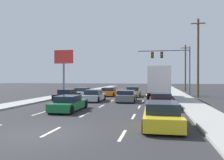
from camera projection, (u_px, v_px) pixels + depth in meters
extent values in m
plane|color=#2B2B2D|center=(124.00, 94.00, 34.83)|extent=(140.00, 140.00, 0.00)
cube|color=#9E9E99|center=(183.00, 98.00, 28.35)|extent=(2.43, 80.00, 0.14)
cube|color=#9E9E99|center=(61.00, 96.00, 31.50)|extent=(2.43, 80.00, 0.14)
cube|color=silver|center=(39.00, 113.00, 16.18)|extent=(0.14, 2.00, 0.01)
cube|color=silver|center=(66.00, 105.00, 21.09)|extent=(0.14, 2.00, 0.01)
cube|color=silver|center=(83.00, 100.00, 25.99)|extent=(0.14, 2.00, 0.01)
cube|color=silver|center=(95.00, 97.00, 30.90)|extent=(0.14, 2.00, 0.01)
cube|color=silver|center=(103.00, 94.00, 35.81)|extent=(0.14, 2.00, 0.01)
cube|color=silver|center=(110.00, 92.00, 40.71)|extent=(0.14, 2.00, 0.01)
cube|color=silver|center=(115.00, 91.00, 45.62)|extent=(0.14, 2.00, 0.01)
cube|color=silver|center=(119.00, 89.00, 50.52)|extent=(0.14, 2.00, 0.01)
cube|color=silver|center=(122.00, 88.00, 55.43)|extent=(0.14, 2.00, 0.01)
cube|color=silver|center=(51.00, 132.00, 10.62)|extent=(0.14, 2.00, 0.01)
cube|color=silver|center=(84.00, 115.00, 15.53)|extent=(0.14, 2.00, 0.01)
cube|color=silver|center=(102.00, 106.00, 20.43)|extent=(0.14, 2.00, 0.01)
cube|color=silver|center=(112.00, 101.00, 25.34)|extent=(0.14, 2.00, 0.01)
cube|color=silver|center=(119.00, 97.00, 30.24)|extent=(0.14, 2.00, 0.01)
cube|color=silver|center=(125.00, 94.00, 35.15)|extent=(0.14, 2.00, 0.01)
cube|color=silver|center=(128.00, 92.00, 40.05)|extent=(0.14, 2.00, 0.01)
cube|color=silver|center=(131.00, 91.00, 44.96)|extent=(0.14, 2.00, 0.01)
cube|color=silver|center=(134.00, 90.00, 49.86)|extent=(0.14, 2.00, 0.01)
cube|color=silver|center=(136.00, 89.00, 54.77)|extent=(0.14, 2.00, 0.01)
cube|color=silver|center=(122.00, 135.00, 9.96)|extent=(0.14, 2.00, 0.01)
cube|color=silver|center=(134.00, 116.00, 14.87)|extent=(0.14, 2.00, 0.01)
cube|color=silver|center=(139.00, 107.00, 19.77)|extent=(0.14, 2.00, 0.01)
cube|color=silver|center=(143.00, 101.00, 24.68)|extent=(0.14, 2.00, 0.01)
cube|color=silver|center=(145.00, 97.00, 29.59)|extent=(0.14, 2.00, 0.01)
cube|color=silver|center=(147.00, 95.00, 34.49)|extent=(0.14, 2.00, 0.01)
cube|color=silver|center=(148.00, 93.00, 39.40)|extent=(0.14, 2.00, 0.01)
cube|color=silver|center=(149.00, 91.00, 44.30)|extent=(0.14, 2.00, 0.01)
cube|color=silver|center=(149.00, 90.00, 49.21)|extent=(0.14, 2.00, 0.01)
cube|color=silver|center=(150.00, 89.00, 54.11)|extent=(0.14, 2.00, 0.01)
cube|color=white|center=(83.00, 93.00, 31.85)|extent=(1.88, 4.55, 0.55)
cube|color=#192333|center=(82.00, 89.00, 31.61)|extent=(1.64, 2.03, 0.50)
cylinder|color=black|center=(81.00, 93.00, 33.70)|extent=(0.23, 0.64, 0.64)
cylinder|color=black|center=(92.00, 93.00, 33.38)|extent=(0.23, 0.64, 0.64)
cylinder|color=black|center=(73.00, 95.00, 30.32)|extent=(0.23, 0.64, 0.64)
cylinder|color=black|center=(85.00, 95.00, 30.01)|extent=(0.23, 0.64, 0.64)
cube|color=black|center=(67.00, 97.00, 25.44)|extent=(1.78, 4.14, 0.63)
cube|color=#192333|center=(67.00, 91.00, 25.48)|extent=(1.57, 1.92, 0.51)
cylinder|color=black|center=(66.00, 97.00, 27.09)|extent=(0.22, 0.64, 0.64)
cylinder|color=black|center=(79.00, 97.00, 26.77)|extent=(0.22, 0.64, 0.64)
cylinder|color=black|center=(54.00, 99.00, 24.11)|extent=(0.22, 0.64, 0.64)
cylinder|color=black|center=(69.00, 99.00, 23.79)|extent=(0.22, 0.64, 0.64)
cube|color=orange|center=(109.00, 93.00, 32.05)|extent=(1.90, 4.18, 0.59)
cube|color=#192333|center=(109.00, 89.00, 31.82)|extent=(1.65, 2.02, 0.46)
cylinder|color=black|center=(106.00, 93.00, 33.72)|extent=(0.23, 0.64, 0.64)
cylinder|color=black|center=(117.00, 93.00, 33.37)|extent=(0.23, 0.64, 0.64)
cylinder|color=black|center=(101.00, 94.00, 30.73)|extent=(0.23, 0.64, 0.64)
cylinder|color=black|center=(113.00, 95.00, 30.37)|extent=(0.23, 0.64, 0.64)
cube|color=#B7BABF|center=(94.00, 97.00, 24.88)|extent=(1.85, 4.15, 0.61)
cube|color=#192333|center=(93.00, 92.00, 24.66)|extent=(1.61, 1.97, 0.51)
cylinder|color=black|center=(90.00, 97.00, 26.52)|extent=(0.23, 0.64, 0.64)
cylinder|color=black|center=(104.00, 97.00, 26.21)|extent=(0.23, 0.64, 0.64)
cylinder|color=black|center=(82.00, 99.00, 23.54)|extent=(0.23, 0.64, 0.64)
cylinder|color=black|center=(98.00, 100.00, 23.23)|extent=(0.23, 0.64, 0.64)
cube|color=#196B38|center=(69.00, 105.00, 17.56)|extent=(1.77, 4.53, 0.59)
cube|color=#192333|center=(68.00, 99.00, 17.33)|extent=(1.53, 2.15, 0.46)
cylinder|color=black|center=(68.00, 104.00, 19.38)|extent=(0.23, 0.64, 0.64)
cylinder|color=black|center=(85.00, 104.00, 19.09)|extent=(0.23, 0.64, 0.64)
cylinder|color=black|center=(50.00, 109.00, 16.03)|extent=(0.23, 0.64, 0.64)
cylinder|color=black|center=(71.00, 110.00, 15.74)|extent=(0.23, 0.64, 0.64)
cube|color=tan|center=(133.00, 93.00, 31.18)|extent=(1.89, 4.51, 0.67)
cube|color=#192333|center=(133.00, 89.00, 30.89)|extent=(1.62, 1.99, 0.53)
cylinder|color=black|center=(129.00, 93.00, 32.99)|extent=(0.23, 0.64, 0.64)
cylinder|color=black|center=(140.00, 93.00, 32.70)|extent=(0.23, 0.64, 0.64)
cylinder|color=black|center=(126.00, 95.00, 29.66)|extent=(0.23, 0.64, 0.64)
cylinder|color=black|center=(139.00, 95.00, 29.37)|extent=(0.23, 0.64, 0.64)
cube|color=slate|center=(127.00, 97.00, 24.34)|extent=(1.95, 4.17, 0.66)
cube|color=#192333|center=(126.00, 92.00, 24.07)|extent=(1.67, 2.04, 0.42)
cylinder|color=black|center=(121.00, 97.00, 25.98)|extent=(0.23, 0.64, 0.64)
cylinder|color=black|center=(136.00, 98.00, 25.69)|extent=(0.23, 0.64, 0.64)
cylinder|color=black|center=(117.00, 100.00, 22.99)|extent=(0.23, 0.64, 0.64)
cylinder|color=black|center=(134.00, 100.00, 22.70)|extent=(0.23, 0.64, 0.64)
cube|color=white|center=(159.00, 79.00, 26.37)|extent=(2.46, 5.76, 2.88)
cube|color=red|center=(159.00, 78.00, 23.57)|extent=(2.19, 0.05, 0.36)
cube|color=red|center=(158.00, 87.00, 30.31)|extent=(2.35, 2.25, 2.12)
cylinder|color=black|center=(150.00, 93.00, 30.53)|extent=(0.30, 0.96, 0.96)
cylinder|color=black|center=(167.00, 93.00, 30.09)|extent=(0.30, 0.96, 0.96)
cylinder|color=black|center=(149.00, 96.00, 25.48)|extent=(0.30, 0.96, 0.96)
cylinder|color=black|center=(170.00, 97.00, 25.04)|extent=(0.30, 0.96, 0.96)
cube|color=maroon|center=(161.00, 102.00, 19.08)|extent=(1.94, 4.56, 0.67)
cube|color=#192333|center=(161.00, 96.00, 19.16)|extent=(1.68, 1.99, 0.45)
cylinder|color=black|center=(151.00, 102.00, 20.93)|extent=(0.23, 0.64, 0.64)
cylinder|color=black|center=(170.00, 102.00, 20.62)|extent=(0.23, 0.64, 0.64)
cylinder|color=black|center=(150.00, 107.00, 17.55)|extent=(0.23, 0.64, 0.64)
cylinder|color=black|center=(173.00, 107.00, 17.23)|extent=(0.23, 0.64, 0.64)
cube|color=yellow|center=(162.00, 118.00, 11.77)|extent=(1.94, 4.55, 0.63)
cube|color=#192333|center=(162.00, 107.00, 11.66)|extent=(1.68, 2.32, 0.52)
cylinder|color=black|center=(146.00, 115.00, 13.60)|extent=(0.23, 0.64, 0.64)
cylinder|color=black|center=(176.00, 116.00, 13.30)|extent=(0.23, 0.64, 0.64)
cylinder|color=black|center=(144.00, 127.00, 10.24)|extent=(0.23, 0.64, 0.64)
cylinder|color=black|center=(184.00, 128.00, 9.94)|extent=(0.23, 0.64, 0.64)
cylinder|color=#595B56|center=(190.00, 71.00, 34.20)|extent=(0.20, 0.20, 7.37)
cylinder|color=#595B56|center=(163.00, 51.00, 34.93)|extent=(7.78, 0.14, 0.14)
cube|color=black|center=(162.00, 55.00, 34.98)|extent=(0.40, 0.56, 0.95)
sphere|color=red|center=(162.00, 53.00, 34.68)|extent=(0.20, 0.20, 0.20)
sphere|color=orange|center=(162.00, 55.00, 34.68)|extent=(0.20, 0.20, 0.20)
sphere|color=green|center=(162.00, 57.00, 34.68)|extent=(0.20, 0.20, 0.20)
cube|color=black|center=(152.00, 55.00, 35.26)|extent=(0.40, 0.56, 0.95)
sphere|color=red|center=(152.00, 53.00, 34.95)|extent=(0.20, 0.20, 0.20)
sphere|color=orange|center=(152.00, 55.00, 34.95)|extent=(0.20, 0.20, 0.20)
sphere|color=green|center=(152.00, 57.00, 34.96)|extent=(0.20, 0.20, 0.20)
cylinder|color=brown|center=(198.00, 58.00, 29.47)|extent=(0.28, 0.28, 10.30)
cube|color=brown|center=(198.00, 23.00, 29.44)|extent=(1.80, 0.12, 0.12)
cylinder|color=brown|center=(185.00, 68.00, 44.63)|extent=(0.28, 0.28, 9.12)
cube|color=brown|center=(185.00, 48.00, 44.59)|extent=(1.80, 0.12, 0.12)
cylinder|color=slate|center=(64.00, 78.00, 40.10)|extent=(0.36, 0.36, 5.15)
cube|color=red|center=(64.00, 57.00, 40.07)|extent=(3.52, 0.20, 2.38)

